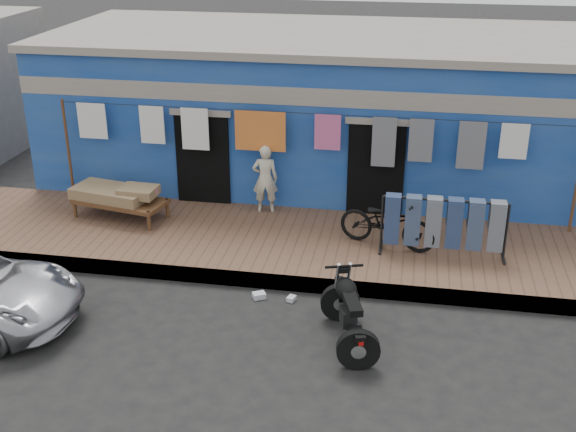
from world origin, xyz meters
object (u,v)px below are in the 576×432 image
object	(u,v)px
bicycle	(388,217)
motorcycle	(349,312)
charpoy	(121,202)
jeans_rack	(443,225)
seated_person	(265,179)

from	to	relation	value
bicycle	motorcycle	size ratio (longest dim) A/B	1.03
motorcycle	charpoy	world-z (taller)	motorcycle
bicycle	charpoy	distance (m)	5.23
charpoy	jeans_rack	size ratio (longest dim) A/B	0.91
seated_person	motorcycle	xyz separation A→B (m)	(2.09, -4.05, -0.42)
motorcycle	charpoy	bearing A→B (deg)	128.58
seated_person	charpoy	xyz separation A→B (m)	(-2.73, -0.80, -0.37)
motorcycle	jeans_rack	xyz separation A→B (m)	(1.37, 2.74, 0.26)
motorcycle	charpoy	distance (m)	5.81
seated_person	bicycle	bearing A→B (deg)	145.09
bicycle	jeans_rack	size ratio (longest dim) A/B	0.79
motorcycle	jeans_rack	world-z (taller)	jeans_rack
seated_person	charpoy	distance (m)	2.87
jeans_rack	charpoy	bearing A→B (deg)	175.30
bicycle	jeans_rack	bearing A→B (deg)	-82.07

